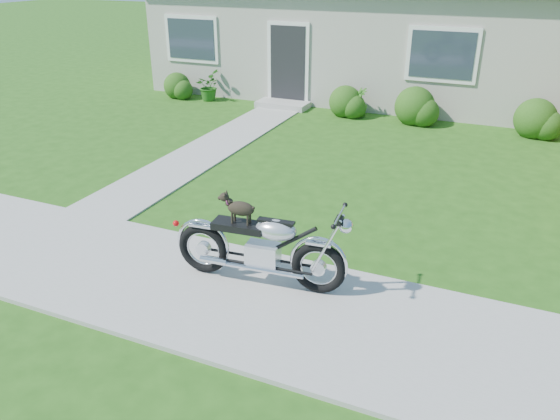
% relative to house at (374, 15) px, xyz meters
% --- Properties ---
extents(ground, '(80.00, 80.00, 0.00)m').
position_rel_house_xyz_m(ground, '(0.00, -11.99, -2.16)').
color(ground, '#235114').
rests_on(ground, ground).
extents(sidewalk, '(24.00, 2.20, 0.04)m').
position_rel_house_xyz_m(sidewalk, '(0.00, -11.99, -2.14)').
color(sidewalk, '#9E9B93').
rests_on(sidewalk, ground).
extents(walkway, '(1.20, 8.00, 0.03)m').
position_rel_house_xyz_m(walkway, '(-1.50, -6.99, -2.14)').
color(walkway, '#9E9B93').
rests_on(walkway, ground).
extents(house, '(12.60, 7.03, 4.50)m').
position_rel_house_xyz_m(house, '(0.00, 0.00, 0.00)').
color(house, beige).
rests_on(house, ground).
extents(shrub_row, '(10.43, 0.97, 0.97)m').
position_rel_house_xyz_m(shrub_row, '(1.36, -3.49, -1.77)').
color(shrub_row, '#264E14').
rests_on(shrub_row, ground).
extents(potted_plant_left, '(0.91, 0.95, 0.82)m').
position_rel_house_xyz_m(potted_plant_left, '(-3.80, -3.44, -1.75)').
color(potted_plant_left, '#235C18').
rests_on(potted_plant_left, ground).
extents(potted_plant_right, '(0.58, 0.58, 0.73)m').
position_rel_house_xyz_m(potted_plant_right, '(0.67, -3.44, -1.79)').
color(potted_plant_right, '#2D671C').
rests_on(potted_plant_right, ground).
extents(motorcycle_with_dog, '(2.22, 0.60, 1.14)m').
position_rel_house_xyz_m(motorcycle_with_dog, '(1.79, -11.63, -1.61)').
color(motorcycle_with_dog, black).
rests_on(motorcycle_with_dog, sidewalk).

